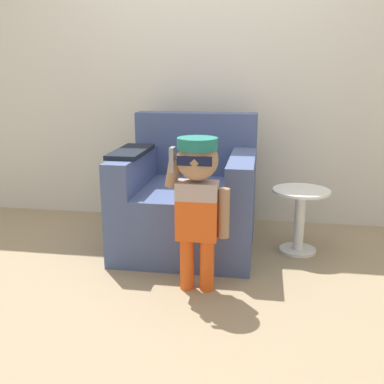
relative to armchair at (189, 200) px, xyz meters
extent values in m
plane|color=#998466|center=(0.04, -0.07, -0.33)|extent=(10.00, 10.00, 0.00)
cube|color=silver|center=(0.04, 0.64, 0.97)|extent=(10.00, 0.05, 2.60)
cube|color=#475684|center=(0.00, -0.04, -0.10)|extent=(0.91, 0.95, 0.45)
cube|color=#475684|center=(0.00, 0.35, 0.35)|extent=(0.91, 0.17, 0.47)
cube|color=#475684|center=(-0.37, -0.13, 0.23)|extent=(0.16, 0.78, 0.23)
cube|color=#475684|center=(0.38, -0.13, 0.23)|extent=(0.16, 0.78, 0.23)
cube|color=black|center=(-0.37, -0.13, 0.36)|extent=(0.20, 0.52, 0.03)
cylinder|color=#E05119|center=(0.11, -0.69, -0.17)|extent=(0.08, 0.08, 0.31)
cylinder|color=#E05119|center=(0.22, -0.69, -0.17)|extent=(0.08, 0.08, 0.31)
cube|color=#E05119|center=(0.16, -0.69, 0.10)|extent=(0.23, 0.13, 0.23)
cube|color=#B29993|center=(0.16, -0.69, 0.26)|extent=(0.23, 0.13, 0.10)
sphere|color=#997051|center=(0.16, -0.69, 0.43)|extent=(0.23, 0.23, 0.23)
cylinder|color=#1E7066|center=(0.16, -0.69, 0.51)|extent=(0.22, 0.22, 0.06)
cube|color=#1E7066|center=(0.16, -0.59, 0.49)|extent=(0.13, 0.10, 0.01)
cube|color=#0F1433|center=(0.16, -0.79, 0.44)|extent=(0.18, 0.01, 0.05)
cylinder|color=#997051|center=(0.31, -0.69, 0.14)|extent=(0.06, 0.06, 0.28)
cylinder|color=#997051|center=(0.03, -0.69, 0.35)|extent=(0.09, 0.06, 0.17)
cube|color=gray|center=(0.03, -0.71, 0.43)|extent=(0.02, 0.07, 0.13)
cylinder|color=white|center=(0.77, -0.03, -0.32)|extent=(0.25, 0.25, 0.02)
cylinder|color=white|center=(0.77, -0.03, -0.11)|extent=(0.07, 0.07, 0.43)
cylinder|color=white|center=(0.77, -0.03, 0.11)|extent=(0.38, 0.38, 0.02)
camera|label=1|loc=(0.51, -3.01, 0.88)|focal=42.00mm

